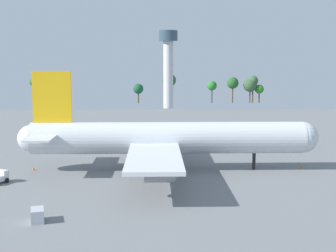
% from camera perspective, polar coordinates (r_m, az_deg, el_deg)
% --- Properties ---
extents(ground_plane, '(254.62, 254.62, 0.00)m').
position_cam_1_polar(ground_plane, '(102.99, 0.00, -5.21)').
color(ground_plane, slate).
extents(cargo_airplane, '(63.66, 57.58, 20.99)m').
position_cam_1_polar(cargo_airplane, '(101.67, -0.08, -1.47)').
color(cargo_airplane, silver).
rests_on(cargo_airplane, ground_plane).
extents(baggage_tug, '(5.34, 5.10, 2.16)m').
position_cam_1_polar(baggage_tug, '(133.77, -6.29, -1.78)').
color(baggage_tug, silver).
rests_on(baggage_tug, ground_plane).
extents(cargo_container_fore, '(2.52, 3.48, 1.93)m').
position_cam_1_polar(cargo_container_fore, '(73.09, -15.22, -10.17)').
color(cargo_container_fore, '#B7BCC6').
rests_on(cargo_container_fore, ground_plane).
extents(safety_cone_nose, '(0.41, 0.41, 0.59)m').
position_cam_1_polar(safety_cone_nose, '(108.09, 15.41, -4.71)').
color(safety_cone_nose, orange).
rests_on(safety_cone_nose, ground_plane).
extents(safety_cone_tail, '(0.56, 0.56, 0.80)m').
position_cam_1_polar(safety_cone_tail, '(106.43, -15.67, -4.86)').
color(safety_cone_tail, orange).
rests_on(safety_cone_tail, ground_plane).
extents(control_tower, '(9.01, 9.01, 37.47)m').
position_cam_1_polar(control_tower, '(234.72, 0.04, 7.72)').
color(control_tower, silver).
rests_on(control_tower, ground_plane).
extents(tree_line_backdrop, '(127.62, 7.42, 16.19)m').
position_cam_1_polar(tree_line_backdrop, '(263.40, 2.73, 5.01)').
color(tree_line_backdrop, '#51381E').
rests_on(tree_line_backdrop, ground_plane).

